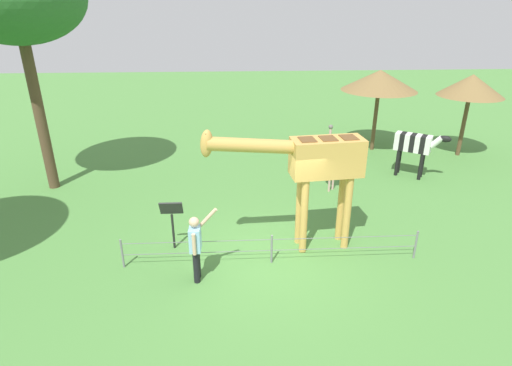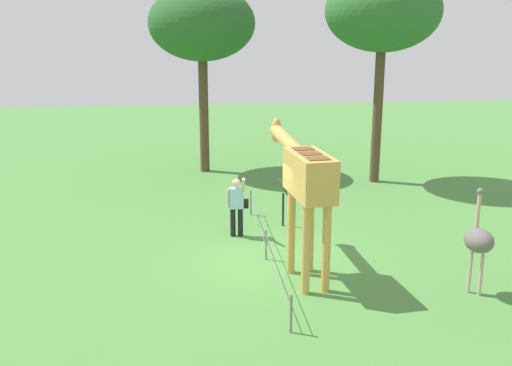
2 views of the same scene
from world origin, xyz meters
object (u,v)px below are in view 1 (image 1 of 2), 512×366
at_px(shade_hut_near, 471,86).
at_px(shade_hut_far, 380,81).
at_px(giraffe, 313,164).
at_px(ostrich, 333,157).
at_px(visitor, 196,245).
at_px(info_sign, 172,215).
at_px(zebra, 415,145).

xyz_separation_m(shade_hut_near, shade_hut_far, (3.30, -0.89, 0.08)).
xyz_separation_m(giraffe, shade_hut_near, (-7.29, -6.54, 0.56)).
height_order(giraffe, shade_hut_far, shade_hut_far).
height_order(ostrich, shade_hut_far, shade_hut_far).
bearing_deg(ostrich, visitor, 48.67).
xyz_separation_m(ostrich, info_sign, (4.75, 3.27, -0.23)).
bearing_deg(ostrich, shade_hut_near, -152.05).
bearing_deg(shade_hut_far, ostrich, 56.59).
height_order(visitor, zebra, visitor).
bearing_deg(zebra, visitor, 38.25).
relative_size(zebra, ostrich, 0.74).
relative_size(giraffe, shade_hut_near, 1.19).
relative_size(visitor, shade_hut_far, 0.52).
height_order(giraffe, ostrich, giraffe).
bearing_deg(info_sign, zebra, -151.27).
bearing_deg(giraffe, ostrich, -111.38).
height_order(shade_hut_far, info_sign, shade_hut_far).
xyz_separation_m(zebra, shade_hut_near, (-2.85, -2.12, 1.65)).
relative_size(ostrich, shade_hut_near, 0.69).
distance_m(zebra, info_sign, 8.99).
bearing_deg(shade_hut_near, info_sign, 30.98).
relative_size(shade_hut_near, info_sign, 2.46).
xyz_separation_m(shade_hut_far, info_sign, (7.43, 7.33, -1.94)).
bearing_deg(shade_hut_near, giraffe, 41.87).
distance_m(giraffe, zebra, 6.35).
relative_size(giraffe, shade_hut_far, 1.17).
height_order(zebra, shade_hut_far, shade_hut_far).
relative_size(ostrich, shade_hut_far, 0.68).
xyz_separation_m(visitor, info_sign, (0.69, -1.35, 0.05)).
height_order(visitor, shade_hut_far, shade_hut_far).
xyz_separation_m(zebra, shade_hut_far, (0.45, -3.01, 1.72)).
xyz_separation_m(visitor, zebra, (-7.19, -5.66, 0.26)).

